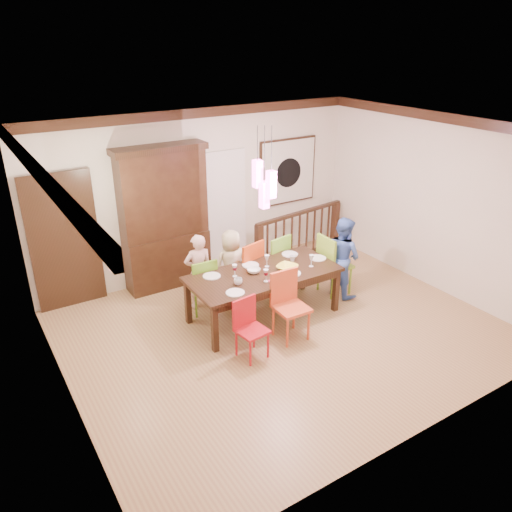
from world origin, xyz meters
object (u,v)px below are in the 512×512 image
balustrade (299,234)px  person_far_mid (232,265)px  chair_far_left (201,281)px  person_far_left (199,271)px  china_hutch (164,218)px  person_end_right (342,257)px  dining_table (264,277)px  chair_end_right (335,260)px

balustrade → person_far_mid: bearing=-168.0°
chair_far_left → person_far_left: 0.17m
person_far_left → china_hutch: bearing=-76.6°
person_end_right → balustrade: bearing=-16.3°
chair_far_left → person_end_right: 2.34m
balustrade → person_end_right: size_ratio=1.60×
person_far_mid → dining_table: bearing=102.5°
china_hutch → balustrade: size_ratio=1.12×
balustrade → person_far_mid: (-1.86, -0.66, 0.08)m
china_hutch → chair_end_right: bearing=-38.5°
person_far_mid → chair_far_left: bearing=17.7°
china_hutch → person_far_mid: (0.69, -1.00, -0.62)m
person_far_mid → person_end_right: size_ratio=0.87×
dining_table → person_far_mid: person_far_mid is taller
chair_far_left → person_end_right: bearing=163.7°
dining_table → person_far_left: 1.06m
chair_end_right → balustrade: size_ratio=0.48×
dining_table → person_far_mid: (-0.10, 0.81, -0.09)m
chair_far_left → balustrade: bearing=-160.5°
chair_end_right → china_hutch: (-2.23, 1.77, 0.62)m
chair_far_left → person_far_left: person_far_left is taller
balustrade → person_far_left: bearing=-172.4°
dining_table → chair_end_right: chair_end_right is taller
china_hutch → person_far_left: china_hutch is taller
dining_table → chair_far_left: (-0.72, 0.67, -0.15)m
chair_end_right → person_end_right: (0.06, -0.09, 0.08)m
dining_table → person_far_left: bearing=131.3°
person_far_left → person_far_mid: 0.59m
chair_end_right → china_hutch: size_ratio=0.43×
china_hutch → balustrade: 2.67m
chair_far_left → dining_table: bearing=138.9°
chair_end_right → person_far_mid: bearing=65.5°
chair_far_left → person_end_right: (2.22, -0.73, 0.15)m
chair_far_left → chair_end_right: bearing=165.5°
china_hutch → person_far_mid: china_hutch is taller
chair_end_right → person_end_right: bearing=-145.9°
chair_end_right → china_hutch: bearing=53.6°
dining_table → balustrade: size_ratio=1.06×
chair_end_right → balustrade: chair_end_right is taller
chair_far_left → person_far_left: size_ratio=0.74×
person_end_right → dining_table: bearing=81.5°
chair_far_left → person_far_left: (0.03, 0.13, 0.10)m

